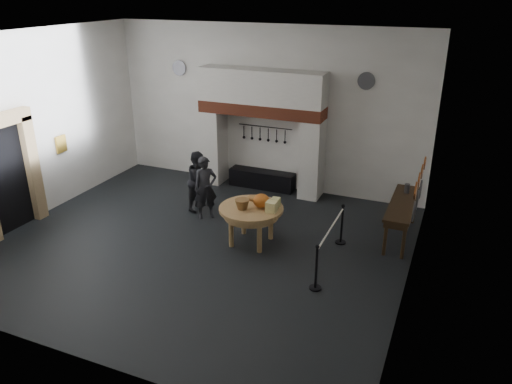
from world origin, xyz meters
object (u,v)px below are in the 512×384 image
at_px(work_table, 251,209).
at_px(visitor_far, 199,181).
at_px(barrier_post_far, 342,225).
at_px(iron_range, 262,179).
at_px(barrier_post_near, 316,268).
at_px(side_table, 403,203).
at_px(visitor_near, 206,188).

height_order(work_table, visitor_far, visitor_far).
bearing_deg(barrier_post_far, iron_range, 140.32).
distance_m(barrier_post_near, barrier_post_far, 2.00).
distance_m(visitor_far, side_table, 5.04).
xyz_separation_m(barrier_post_near, barrier_post_far, (0.00, 2.00, 0.00)).
bearing_deg(visitor_near, barrier_post_near, -71.71).
relative_size(iron_range, work_table, 1.33).
distance_m(iron_range, barrier_post_far, 3.80).
xyz_separation_m(visitor_near, barrier_post_near, (3.45, -2.03, -0.34)).
bearing_deg(visitor_near, barrier_post_far, -41.74).
bearing_deg(work_table, side_table, 26.53).
height_order(iron_range, side_table, side_table).
bearing_deg(side_table, barrier_post_near, -113.14).
xyz_separation_m(work_table, side_table, (3.06, 1.53, 0.03)).
distance_m(visitor_near, barrier_post_far, 3.47).
xyz_separation_m(visitor_near, barrier_post_far, (3.45, -0.03, -0.34)).
distance_m(visitor_near, barrier_post_near, 4.02).
bearing_deg(visitor_far, side_table, -82.99).
height_order(visitor_near, side_table, visitor_near).
relative_size(visitor_far, side_table, 0.71).
relative_size(visitor_far, barrier_post_far, 1.73).
bearing_deg(iron_range, side_table, -21.95).
bearing_deg(iron_range, visitor_near, -102.56).
bearing_deg(work_table, barrier_post_far, 22.04).
bearing_deg(visitor_near, side_table, -32.19).
relative_size(iron_range, visitor_far, 1.22).
bearing_deg(barrier_post_near, iron_range, 123.42).
height_order(iron_range, work_table, work_table).
bearing_deg(iron_range, barrier_post_near, -56.58).
bearing_deg(side_table, visitor_far, -176.17).
bearing_deg(barrier_post_near, visitor_far, 147.73).
distance_m(visitor_far, barrier_post_near, 4.56).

